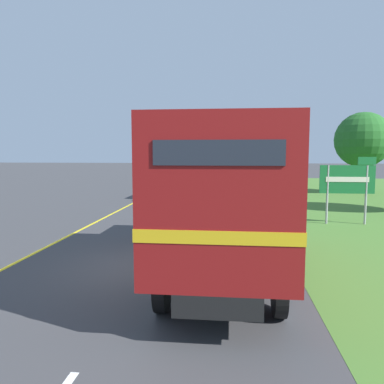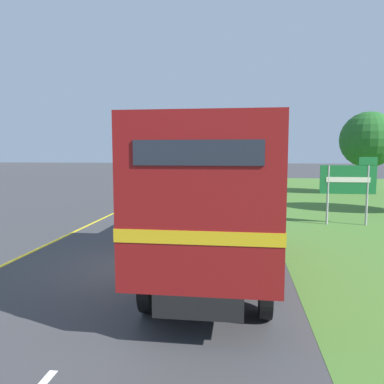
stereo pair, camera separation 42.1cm
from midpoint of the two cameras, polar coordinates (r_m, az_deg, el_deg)
ground_plane at (r=10.03m, az=-6.07°, el=-11.14°), size 200.00×200.00×0.00m
edge_line_yellow at (r=21.13m, az=-8.99°, el=-2.12°), size 0.12×50.11×0.01m
centre_dash_near at (r=10.52m, az=-5.39°, el=-10.31°), size 0.12×2.60×0.01m
centre_dash_mid_a at (r=16.85m, az=-0.37°, el=-4.09°), size 0.12×2.60×0.01m
centre_dash_mid_b at (r=23.34m, az=1.86°, el=-1.28°), size 0.12×2.60×0.01m
centre_dash_far at (r=29.87m, az=3.12°, el=0.30°), size 0.12×2.60×0.01m
centre_dash_farthest at (r=36.43m, az=3.92°, el=1.32°), size 0.12×2.60×0.01m
horse_trailer_truck at (r=9.09m, az=4.95°, el=-0.11°), size 2.49×8.21×3.56m
lead_car_white at (r=24.23m, az=-1.94°, el=1.31°), size 1.80×4.35×1.95m
highway_sign at (r=16.61m, az=23.49°, el=1.49°), size 2.20×0.09×2.79m
roadside_tree_mid at (r=29.93m, az=25.68°, el=7.18°), size 3.99×3.99×5.89m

